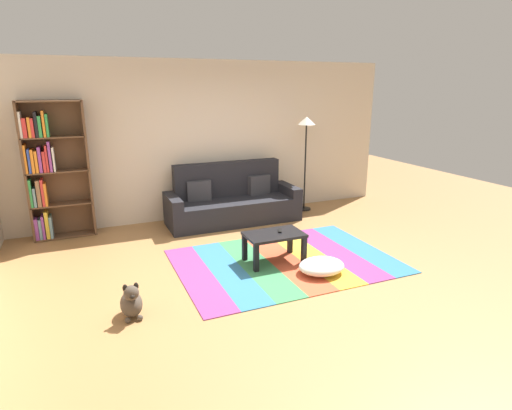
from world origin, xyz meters
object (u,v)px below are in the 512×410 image
Objects in this scene: tv_remote at (280,231)px; pouf at (322,266)px; bookshelf at (49,172)px; standing_lamp at (306,133)px; dog at (131,302)px; couch at (232,202)px; coffee_table at (274,239)px.

pouf is at bearing -39.54° from tv_remote.
bookshelf reaches higher than standing_lamp.
standing_lamp reaches higher than pouf.
standing_lamp is (4.27, -0.17, 0.41)m from bookshelf.
couch is at bearing 51.87° from dog.
bookshelf is 13.84× the size of tv_remote.
dog is at bearing -142.54° from standing_lamp.
dog is at bearing -160.54° from coffee_table.
bookshelf is 4.23m from pouf.
standing_lamp is at bearing 4.35° from couch.
dog is at bearing -177.13° from pouf.
bookshelf is 1.20× the size of standing_lamp.
standing_lamp is at bearing 51.71° from coffee_table.
bookshelf is 3.53m from coffee_table.
bookshelf is 3.57m from tv_remote.
tv_remote is (2.79, -2.14, -0.62)m from bookshelf.
coffee_table is at bearing -93.00° from couch.
coffee_table is 2.80m from standing_lamp.
couch is 3.84× the size of pouf.
coffee_table is at bearing -128.29° from standing_lamp.
pouf is 0.74m from tv_remote.
bookshelf is at bearing 104.86° from dog.
pouf is at bearing 2.87° from dog.
couch is 3.28m from dog.
dog is 0.23× the size of standing_lamp.
coffee_table reaches higher than dog.
couch reaches higher than tv_remote.
pouf is at bearing -83.27° from couch.
couch is 5.69× the size of dog.
pouf is (0.39, -0.56, -0.23)m from coffee_table.
standing_lamp reaches higher than couch.
pouf is 3.93× the size of tv_remote.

